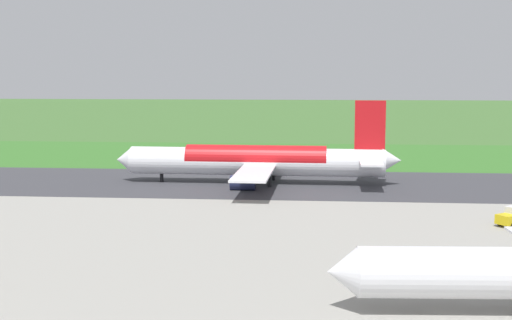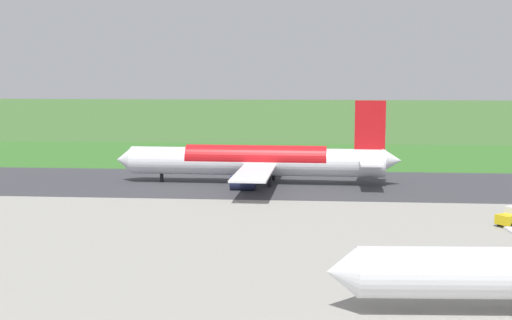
% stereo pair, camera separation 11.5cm
% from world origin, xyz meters
% --- Properties ---
extents(ground_plane, '(800.00, 800.00, 0.00)m').
position_xyz_m(ground_plane, '(0.00, 0.00, 0.00)').
color(ground_plane, '#3D662D').
extents(runway_asphalt, '(600.00, 34.23, 0.06)m').
position_xyz_m(runway_asphalt, '(0.00, 0.00, 0.03)').
color(runway_asphalt, '#38383D').
rests_on(runway_asphalt, ground).
extents(apron_concrete, '(440.00, 110.00, 0.05)m').
position_xyz_m(apron_concrete, '(0.00, 66.57, 0.03)').
color(apron_concrete, gray).
rests_on(apron_concrete, ground).
extents(grass_verge_foreground, '(600.00, 80.00, 0.04)m').
position_xyz_m(grass_verge_foreground, '(0.00, -33.68, 0.02)').
color(grass_verge_foreground, '#346B27').
rests_on(grass_verge_foreground, ground).
extents(airliner_main, '(54.05, 44.14, 15.88)m').
position_xyz_m(airliner_main, '(-7.29, 0.01, 4.35)').
color(airliner_main, white).
rests_on(airliner_main, ground).
extents(no_stopping_sign, '(0.60, 0.10, 2.20)m').
position_xyz_m(no_stopping_sign, '(14.87, -29.15, 1.32)').
color(no_stopping_sign, slate).
rests_on(no_stopping_sign, ground).
extents(traffic_cone_orange, '(0.40, 0.40, 0.55)m').
position_xyz_m(traffic_cone_orange, '(20.90, -32.78, 0.28)').
color(traffic_cone_orange, orange).
rests_on(traffic_cone_orange, ground).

